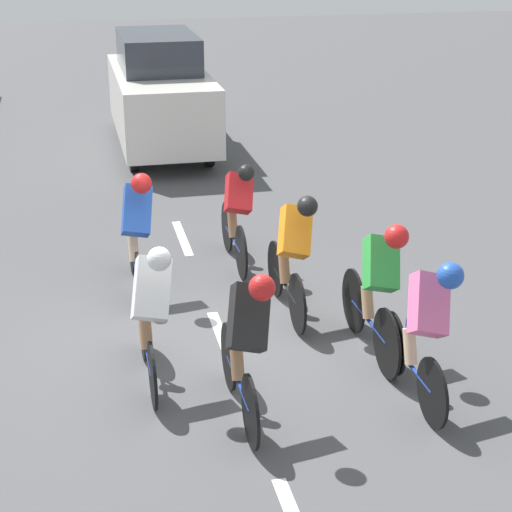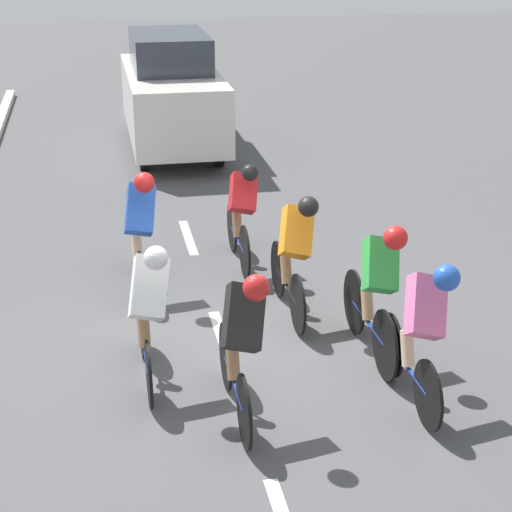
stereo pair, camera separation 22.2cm
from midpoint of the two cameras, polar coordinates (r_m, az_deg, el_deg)
ground_plane at (r=9.23m, az=-1.46°, el=-5.80°), size 60.00×60.00×0.00m
lane_stripe_mid at (r=9.29m, az=-1.53°, el=-5.59°), size 0.12×1.40×0.01m
lane_stripe_far at (r=12.19m, az=-4.02°, el=1.26°), size 0.12×1.40×0.01m
cyclist_orange at (r=9.53m, az=3.21°, el=0.33°), size 0.46×1.69×1.50m
cyclist_pink at (r=7.94m, az=11.79°, el=-4.62°), size 0.46×1.61×1.50m
cyclist_red at (r=10.93m, az=-0.39°, el=2.99°), size 0.42×1.65×1.43m
cyclist_white at (r=8.17m, az=-6.43°, el=-3.47°), size 0.44×1.60×1.52m
cyclist_black at (r=7.55m, az=-0.15°, el=-5.59°), size 0.45×1.67×1.51m
cyclist_green at (r=8.71m, az=8.81°, el=-1.97°), size 0.43×1.74×1.52m
cyclist_blue at (r=10.26m, az=-7.14°, el=2.04°), size 0.42×1.67×1.55m
support_car at (r=16.71m, az=-5.26°, el=10.80°), size 1.70×4.41×2.19m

